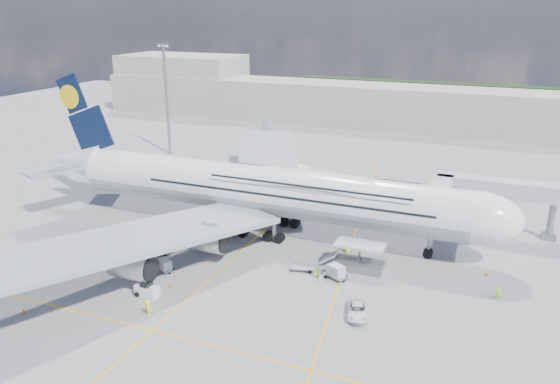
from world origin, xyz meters
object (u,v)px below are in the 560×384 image
at_px(catering_truck_outer, 260,168).
at_px(cone_wing_left_outer, 288,178).
at_px(dolly_row_a, 38,265).
at_px(dolly_nose_near, 302,267).
at_px(crew_loader, 318,273).
at_px(dolly_row_c, 164,265).
at_px(dolly_back, 80,252).
at_px(cargo_loader, 358,260).
at_px(baggage_tug, 147,290).
at_px(dolly_row_b, 159,245).
at_px(crew_van, 347,246).
at_px(jet_bridge, 474,192).
at_px(crew_tug, 148,308).
at_px(dolly_nose_far, 336,271).
at_px(catering_truck_inner, 299,178).
at_px(crew_wing, 115,236).
at_px(cone_tail, 144,195).
at_px(airliner, 265,190).
at_px(cone_wing_right_outer, 24,311).
at_px(service_van, 357,311).
at_px(crew_nose, 498,293).
at_px(cone_wing_left_inner, 265,202).
at_px(cone_wing_right_inner, 170,285).
at_px(light_mast, 167,98).

distance_m(catering_truck_outer, cone_wing_left_outer, 6.37).
relative_size(dolly_row_a, catering_truck_outer, 0.51).
distance_m(dolly_nose_near, crew_loader, 3.10).
bearing_deg(dolly_row_c, dolly_back, -149.54).
xyz_separation_m(cargo_loader, baggage_tug, (-21.71, -16.87, -0.44)).
distance_m(dolly_row_b, crew_van, 26.75).
bearing_deg(jet_bridge, crew_van, -139.33).
relative_size(jet_bridge, crew_loader, 11.80).
relative_size(dolly_row_c, crew_tug, 1.48).
bearing_deg(cone_wing_left_outer, dolly_nose_far, -60.55).
height_order(cargo_loader, catering_truck_inner, catering_truck_inner).
distance_m(catering_truck_outer, crew_wing, 39.16).
xyz_separation_m(cone_wing_left_outer, cone_tail, (-20.85, -20.12, 0.02)).
bearing_deg(crew_tug, dolly_row_a, 174.64).
bearing_deg(dolly_row_a, jet_bridge, 52.88).
distance_m(dolly_nose_near, crew_tug, 21.29).
relative_size(airliner, cone_wing_right_outer, 134.28).
distance_m(cargo_loader, cone_wing_left_outer, 41.30).
height_order(baggage_tug, service_van, baggage_tug).
relative_size(dolly_row_b, crew_nose, 1.91).
distance_m(dolly_row_b, dolly_nose_near, 20.90).
xyz_separation_m(dolly_row_b, cone_wing_left_inner, (5.72, 24.51, -0.85)).
bearing_deg(airliner, baggage_tug, -102.13).
relative_size(jet_bridge, crew_tug, 9.64).
xyz_separation_m(airliner, cone_wing_left_inner, (-5.19, 11.71, -6.59)).
height_order(dolly_row_b, crew_wing, dolly_row_b).
height_order(crew_wing, cone_wing_left_inner, crew_wing).
bearing_deg(cone_wing_right_inner, baggage_tug, -114.25).
xyz_separation_m(catering_truck_outer, cone_wing_left_outer, (6.19, 0.28, -1.47)).
distance_m(light_mast, dolly_back, 58.79).
bearing_deg(cargo_loader, crew_nose, -5.36).
distance_m(service_van, crew_loader, 9.82).
bearing_deg(cone_wing_right_inner, dolly_nose_far, 28.82).
bearing_deg(catering_truck_inner, light_mast, 158.15).
height_order(crew_wing, cone_wing_right_outer, crew_wing).
distance_m(airliner, crew_nose, 35.76).
distance_m(crew_loader, cone_wing_right_inner, 18.71).
bearing_deg(dolly_row_c, catering_truck_inner, 108.80).
bearing_deg(dolly_nose_near, cone_tail, 141.67).
xyz_separation_m(airliner, dolly_row_b, (-10.90, -12.81, -5.74)).
xyz_separation_m(catering_truck_inner, cone_wing_left_inner, (-2.45, -10.49, -1.78)).
distance_m(dolly_nose_far, cone_wing_right_inner, 21.04).
distance_m(light_mast, cone_tail, 33.47).
bearing_deg(catering_truck_outer, crew_nose, -17.40).
relative_size(crew_nose, cone_wing_right_inner, 3.15).
xyz_separation_m(jet_bridge, light_mast, (-69.81, 24.06, 6.35)).
bearing_deg(cone_wing_left_inner, service_van, -50.87).
relative_size(dolly_nose_far, crew_tug, 1.70).
height_order(dolly_back, cone_wing_right_outer, dolly_back).
xyz_separation_m(baggage_tug, cone_wing_right_inner, (1.34, 2.97, -0.54)).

